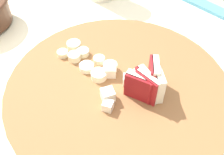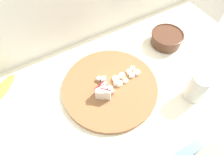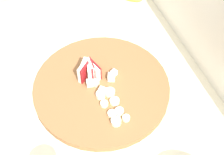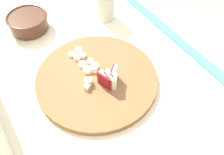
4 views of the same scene
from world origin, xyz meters
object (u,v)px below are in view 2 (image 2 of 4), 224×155
ceramic_bowl (167,38)px  banana_peel (2,89)px  small_jar (197,88)px  cutting_board (110,87)px  apple_wedge_fan (102,92)px  banana_slice_rows (126,76)px  apple_dice_pile (108,84)px

ceramic_bowl → banana_peel: size_ratio=0.97×
small_jar → banana_peel: bearing=147.8°
cutting_board → apple_wedge_fan: size_ratio=5.78×
apple_wedge_fan → banana_peel: 0.44m
ceramic_bowl → banana_slice_rows: bearing=-163.2°
banana_slice_rows → cutting_board: bearing=-177.5°
apple_dice_pile → ceramic_bowl: size_ratio=0.61×
apple_wedge_fan → apple_dice_pile: bearing=32.5°
cutting_board → apple_dice_pile: size_ratio=4.11×
ceramic_bowl → small_jar: small_jar is taller
apple_wedge_fan → banana_slice_rows: (0.13, 0.03, -0.02)m
ceramic_bowl → apple_wedge_fan: bearing=-164.9°
apple_dice_pile → ceramic_bowl: 0.40m
apple_dice_pile → banana_peel: size_ratio=0.60×
apple_wedge_fan → small_jar: small_jar is taller
apple_wedge_fan → cutting_board: bearing=24.1°
small_jar → apple_dice_pile: bearing=143.2°
cutting_board → apple_wedge_fan: 0.07m
banana_slice_rows → apple_dice_pile: bearing=177.9°
ceramic_bowl → small_jar: size_ratio=1.18×
small_jar → apple_wedge_fan: bearing=150.8°
apple_dice_pile → small_jar: bearing=-36.8°
ceramic_bowl → apple_dice_pile: bearing=-167.2°
cutting_board → banana_peel: cutting_board is taller
cutting_board → banana_peel: size_ratio=2.46×
cutting_board → ceramic_bowl: 0.40m
apple_dice_pile → ceramic_bowl: ceramic_bowl is taller
apple_dice_pile → banana_peel: (-0.41, 0.22, -0.02)m
ceramic_bowl → banana_peel: 0.81m
apple_wedge_fan → banana_slice_rows: apple_wedge_fan is taller
cutting_board → small_jar: 0.36m
banana_peel → apple_dice_pile: bearing=-28.6°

